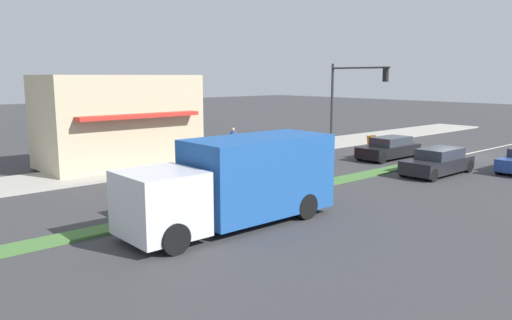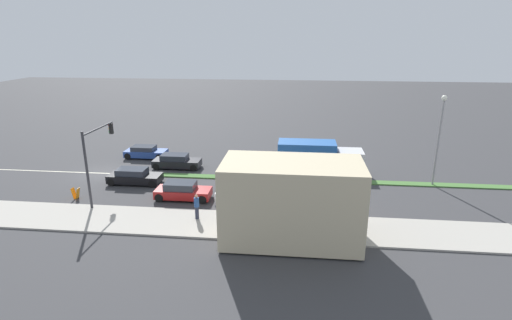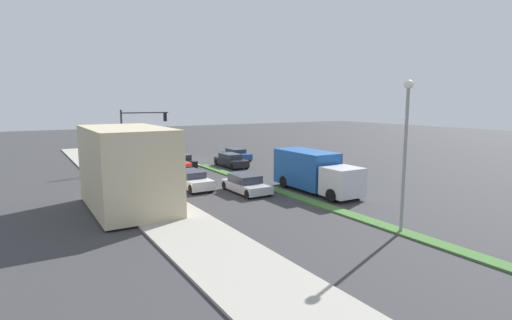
{
  "view_description": "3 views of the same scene",
  "coord_description": "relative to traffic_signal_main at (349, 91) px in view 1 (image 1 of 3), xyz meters",
  "views": [
    {
      "loc": [
        -14.72,
        29.42,
        4.9
      ],
      "look_at": [
        0.24,
        16.3,
        1.54
      ],
      "focal_mm": 35.0,
      "sensor_mm": 36.0,
      "label": 1
    },
    {
      "loc": [
        32.34,
        17.43,
        11.92
      ],
      "look_at": [
        0.66,
        14.06,
        1.92
      ],
      "focal_mm": 28.0,
      "sensor_mm": 36.0,
      "label": 2
    },
    {
      "loc": [
        16.04,
        41.36,
        6.43
      ],
      "look_at": [
        -1.33,
        12.57,
        1.53
      ],
      "focal_mm": 28.0,
      "sensor_mm": 36.0,
      "label": 3
    }
  ],
  "objects": [
    {
      "name": "delivery_truck",
      "position": [
        -8.32,
        16.25,
        -2.43
      ],
      "size": [
        2.44,
        7.5,
        2.87
      ],
      "color": "silver",
      "rests_on": "ground"
    },
    {
      "name": "traffic_signal_main",
      "position": [
        0.0,
        0.0,
        0.0
      ],
      "size": [
        4.59,
        0.34,
        5.6
      ],
      "color": "#333338",
      "rests_on": "sidewalk_right"
    },
    {
      "name": "sidewalk_right",
      "position": [
        2.88,
        15.52,
        -3.84
      ],
      "size": [
        4.0,
        73.0,
        0.12
      ],
      "primitive_type": "cube",
      "color": "#A8A399",
      "rests_on": "ground"
    },
    {
      "name": "building_corner_store",
      "position": [
        4.36,
        14.25,
        -1.36
      ],
      "size": [
        4.99,
        8.18,
        4.84
      ],
      "color": "#C6B793",
      "rests_on": "sidewalk_right"
    },
    {
      "name": "hatchback_red",
      "position": [
        -1.12,
        5.95,
        -3.26
      ],
      "size": [
        1.72,
        4.15,
        1.34
      ],
      "color": "#AD1E1E",
      "rests_on": "ground"
    },
    {
      "name": "ground_plane",
      "position": [
        -6.12,
        15.02,
        -3.9
      ],
      "size": [
        160.0,
        160.0,
        0.0
      ],
      "primitive_type": "plane",
      "color": "#38383A"
    },
    {
      "name": "suv_black",
      "position": [
        -3.92,
        1.01,
        -3.27
      ],
      "size": [
        1.73,
        4.37,
        1.31
      ],
      "color": "black",
      "rests_on": "ground"
    },
    {
      "name": "van_white",
      "position": [
        -1.12,
        10.76,
        -3.25
      ],
      "size": [
        1.77,
        4.45,
        1.34
      ],
      "color": "silver",
      "rests_on": "ground"
    },
    {
      "name": "warning_aframe_sign",
      "position": [
        -0.35,
        -2.17,
        -3.47
      ],
      "size": [
        0.45,
        0.53,
        0.84
      ],
      "color": "orange",
      "rests_on": "ground"
    },
    {
      "name": "sedan_dark",
      "position": [
        -8.32,
        3.3,
        -3.27
      ],
      "size": [
        1.76,
        4.37,
        1.32
      ],
      "color": "black",
      "rests_on": "ground"
    },
    {
      "name": "lane_marking_center",
      "position": [
        -6.12,
        -2.98,
        -3.9
      ],
      "size": [
        0.16,
        60.0,
        0.01
      ],
      "primitive_type": "cube",
      "color": "beige",
      "rests_on": "ground"
    },
    {
      "name": "sedan_silver",
      "position": [
        -3.92,
        14.04,
        -3.29
      ],
      "size": [
        1.92,
        4.22,
        1.28
      ],
      "color": "#B7BABF",
      "rests_on": "ground"
    },
    {
      "name": "pedestrian",
      "position": [
        2.34,
        7.93,
        -2.86
      ],
      "size": [
        0.34,
        0.34,
        1.73
      ],
      "color": "#282D42",
      "rests_on": "sidewalk_right"
    }
  ]
}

